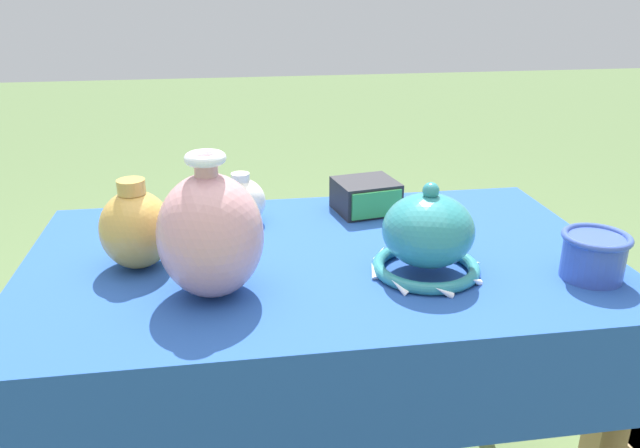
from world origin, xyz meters
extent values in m
cylinder|color=olive|center=(-0.50, 0.27, 0.32)|extent=(0.04, 0.04, 0.65)
cylinder|color=olive|center=(0.50, 0.27, 0.32)|extent=(0.04, 0.04, 0.65)
cube|color=olive|center=(0.00, 0.00, 0.66)|extent=(1.10, 0.64, 0.03)
cube|color=#234C9E|center=(0.00, 0.00, 0.68)|extent=(1.12, 0.66, 0.01)
cube|color=#234C9E|center=(0.00, -0.34, 0.58)|extent=(1.12, 0.01, 0.20)
ellipsoid|color=#D19399|center=(-0.20, -0.13, 0.79)|extent=(0.18, 0.18, 0.21)
cylinder|color=#D19399|center=(-0.20, -0.13, 0.90)|extent=(0.04, 0.04, 0.03)
torus|color=white|center=(-0.20, -0.13, 0.92)|extent=(0.07, 0.07, 0.02)
torus|color=teal|center=(0.18, -0.11, 0.69)|extent=(0.19, 0.19, 0.02)
ellipsoid|color=teal|center=(0.18, -0.11, 0.77)|extent=(0.16, 0.16, 0.13)
sphere|color=teal|center=(0.18, -0.11, 0.84)|extent=(0.03, 0.03, 0.03)
cone|color=white|center=(0.27, -0.11, 0.69)|extent=(0.01, 0.04, 0.03)
cone|color=white|center=(0.25, -0.04, 0.69)|extent=(0.03, 0.03, 0.03)
cone|color=white|center=(0.18, -0.01, 0.69)|extent=(0.04, 0.01, 0.03)
cone|color=white|center=(0.11, -0.04, 0.69)|extent=(0.03, 0.03, 0.03)
cone|color=white|center=(0.08, -0.11, 0.69)|extent=(0.01, 0.04, 0.03)
cone|color=white|center=(0.11, -0.18, 0.69)|extent=(0.03, 0.03, 0.03)
cone|color=white|center=(0.18, -0.21, 0.69)|extent=(0.04, 0.01, 0.03)
cone|color=white|center=(0.25, -0.18, 0.69)|extent=(0.03, 0.03, 0.03)
cube|color=#232328|center=(0.14, 0.22, 0.72)|extent=(0.15, 0.14, 0.07)
cube|color=green|center=(0.15, 0.16, 0.72)|extent=(0.12, 0.03, 0.06)
ellipsoid|color=white|center=(-0.14, 0.19, 0.73)|extent=(0.10, 0.10, 0.10)
cylinder|color=white|center=(-0.14, 0.19, 0.79)|extent=(0.04, 0.04, 0.02)
ellipsoid|color=gold|center=(-0.34, 0.00, 0.76)|extent=(0.13, 0.13, 0.15)
cylinder|color=gold|center=(-0.34, 0.00, 0.84)|extent=(0.05, 0.05, 0.03)
cylinder|color=#3851A8|center=(0.46, -0.17, 0.72)|extent=(0.11, 0.11, 0.08)
torus|color=#3851A8|center=(0.46, -0.17, 0.76)|extent=(0.12, 0.12, 0.01)
camera|label=1|loc=(-0.17, -1.09, 1.18)|focal=35.00mm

